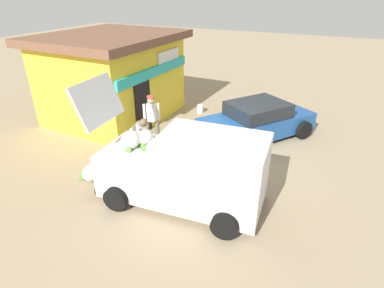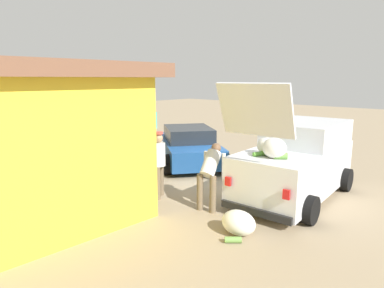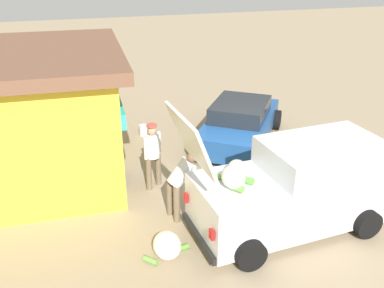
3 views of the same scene
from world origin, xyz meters
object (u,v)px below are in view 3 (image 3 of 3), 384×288
object	(u,v)px
delivery_van	(295,187)
customer_bending	(180,180)
vendor_standing	(153,152)
unloaded_banana_pile	(167,245)
paint_bucket	(143,130)
parked_sedan	(240,123)
storefront_bar	(35,115)

from	to	relation	value
delivery_van	customer_bending	xyz separation A→B (m)	(1.04, 2.26, -0.02)
vendor_standing	unloaded_banana_pile	xyz separation A→B (m)	(-2.74, 0.30, -0.76)
customer_bending	paint_bucket	size ratio (longest dim) A/B	4.30
paint_bucket	delivery_van	bearing A→B (deg)	-159.25
vendor_standing	unloaded_banana_pile	size ratio (longest dim) A/B	1.74
parked_sedan	paint_bucket	distance (m)	3.16
storefront_bar	unloaded_banana_pile	xyz separation A→B (m)	(-4.26, -2.43, -1.49)
parked_sedan	unloaded_banana_pile	world-z (taller)	parked_sedan
parked_sedan	paint_bucket	xyz separation A→B (m)	(1.34, 2.83, -0.45)
unloaded_banana_pile	paint_bucket	bearing A→B (deg)	-6.08
customer_bending	unloaded_banana_pile	distance (m)	1.58
parked_sedan	unloaded_banana_pile	size ratio (longest dim) A/B	4.47
vendor_standing	customer_bending	bearing A→B (deg)	-167.63
storefront_bar	parked_sedan	size ratio (longest dim) A/B	1.23
storefront_bar	delivery_van	world-z (taller)	storefront_bar
paint_bucket	parked_sedan	bearing A→B (deg)	-115.43
paint_bucket	customer_bending	bearing A→B (deg)	179.63
storefront_bar	unloaded_banana_pile	distance (m)	5.13
delivery_van	vendor_standing	world-z (taller)	delivery_van
vendor_standing	customer_bending	size ratio (longest dim) A/B	1.12
parked_sedan	storefront_bar	bearing A→B (deg)	94.87
storefront_bar	delivery_van	distance (m)	6.70
storefront_bar	unloaded_banana_pile	world-z (taller)	storefront_bar
delivery_van	parked_sedan	world-z (taller)	delivery_van
storefront_bar	customer_bending	size ratio (longest dim) A/B	3.54
storefront_bar	paint_bucket	bearing A→B (deg)	-59.03
parked_sedan	customer_bending	size ratio (longest dim) A/B	2.88
parked_sedan	paint_bucket	world-z (taller)	parked_sedan
delivery_van	customer_bending	bearing A→B (deg)	65.22
customer_bending	storefront_bar	bearing A→B (deg)	45.62
parked_sedan	paint_bucket	bearing A→B (deg)	64.57
vendor_standing	paint_bucket	size ratio (longest dim) A/B	4.82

